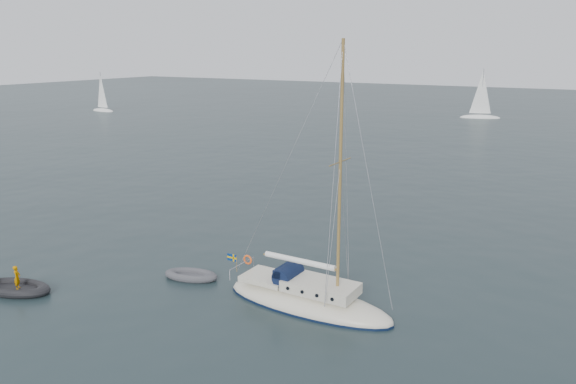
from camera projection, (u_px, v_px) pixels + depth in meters
The scene contains 6 objects.
ground at pixel (285, 275), 27.81m from camera, with size 300.00×300.00×0.00m, color black.
sailboat at pixel (308, 287), 24.26m from camera, with size 8.29×2.49×11.80m.
dinghy at pixel (191, 275), 27.35m from camera, with size 2.71×1.22×0.39m.
rib at pixel (15, 287), 25.88m from camera, with size 3.60×1.64×1.30m.
distant_yacht_a at pixel (102, 94), 99.48m from camera, with size 5.51×2.94×7.30m.
distant_yacht_c at pixel (481, 96), 89.40m from camera, with size 6.24×3.33×8.27m.
Camera 1 is at (13.07, -22.37, 10.91)m, focal length 35.00 mm.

